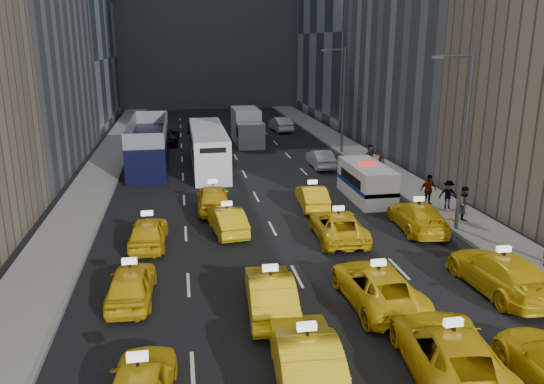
# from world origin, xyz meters

# --- Properties ---
(sidewalk_west) EXTENTS (3.00, 90.00, 0.15)m
(sidewalk_west) POSITION_xyz_m (-10.50, 25.00, 0.07)
(sidewalk_west) COLOR gray
(sidewalk_west) RESTS_ON ground
(sidewalk_east) EXTENTS (3.00, 90.00, 0.15)m
(sidewalk_east) POSITION_xyz_m (10.50, 25.00, 0.07)
(sidewalk_east) COLOR gray
(sidewalk_east) RESTS_ON ground
(curb_west) EXTENTS (0.15, 90.00, 0.18)m
(curb_west) POSITION_xyz_m (-9.05, 25.00, 0.09)
(curb_west) COLOR slate
(curb_west) RESTS_ON ground
(curb_east) EXTENTS (0.15, 90.00, 0.18)m
(curb_east) POSITION_xyz_m (9.05, 25.00, 0.09)
(curb_east) COLOR slate
(curb_east) RESTS_ON ground
(streetlight_near) EXTENTS (2.15, 0.22, 9.00)m
(streetlight_near) POSITION_xyz_m (9.18, 12.00, 4.92)
(streetlight_near) COLOR #595B60
(streetlight_near) RESTS_ON ground
(streetlight_far) EXTENTS (2.15, 0.22, 9.00)m
(streetlight_far) POSITION_xyz_m (9.18, 32.00, 4.92)
(streetlight_far) COLOR #595B60
(streetlight_far) RESTS_ON ground
(taxi_5) EXTENTS (2.11, 5.08, 1.63)m
(taxi_5) POSITION_xyz_m (-1.33, 0.90, 0.82)
(taxi_5) COLOR yellow
(taxi_5) RESTS_ON ground
(taxi_6) EXTENTS (3.17, 5.70, 1.51)m
(taxi_6) POSITION_xyz_m (2.91, 0.60, 0.75)
(taxi_6) COLOR yellow
(taxi_6) RESTS_ON ground
(taxi_8) EXTENTS (1.81, 4.15, 1.39)m
(taxi_8) POSITION_xyz_m (-6.62, 7.00, 0.70)
(taxi_8) COLOR yellow
(taxi_8) RESTS_ON ground
(taxi_9) EXTENTS (1.90, 4.70, 1.52)m
(taxi_9) POSITION_xyz_m (-1.61, 5.22, 0.76)
(taxi_9) COLOR yellow
(taxi_9) RESTS_ON ground
(taxi_10) EXTENTS (2.52, 5.19, 1.42)m
(taxi_10) POSITION_xyz_m (2.42, 5.20, 0.71)
(taxi_10) COLOR yellow
(taxi_10) RESTS_ON ground
(taxi_11) EXTENTS (2.35, 5.41, 1.55)m
(taxi_11) POSITION_xyz_m (7.53, 5.34, 0.78)
(taxi_11) COLOR yellow
(taxi_11) RESTS_ON ground
(taxi_12) EXTENTS (1.87, 4.27, 1.43)m
(taxi_12) POSITION_xyz_m (-6.26, 12.59, 0.72)
(taxi_12) COLOR yellow
(taxi_12) RESTS_ON ground
(taxi_13) EXTENTS (1.94, 4.24, 1.35)m
(taxi_13) POSITION_xyz_m (-2.39, 13.77, 0.67)
(taxi_13) COLOR yellow
(taxi_13) RESTS_ON ground
(taxi_14) EXTENTS (2.56, 5.05, 1.37)m
(taxi_14) POSITION_xyz_m (2.94, 11.96, 0.68)
(taxi_14) COLOR yellow
(taxi_14) RESTS_ON ground
(taxi_15) EXTENTS (2.48, 5.20, 1.46)m
(taxi_15) POSITION_xyz_m (7.39, 12.51, 0.73)
(taxi_15) COLOR yellow
(taxi_15) RESTS_ON ground
(taxi_16) EXTENTS (1.96, 4.59, 1.55)m
(taxi_16) POSITION_xyz_m (-2.84, 17.57, 0.77)
(taxi_16) COLOR yellow
(taxi_16) RESTS_ON ground
(taxi_17) EXTENTS (1.71, 4.18, 1.35)m
(taxi_17) POSITION_xyz_m (2.93, 17.15, 0.67)
(taxi_17) COLOR yellow
(taxi_17) RESTS_ON ground
(nypd_van) EXTENTS (2.59, 5.63, 2.35)m
(nypd_van) POSITION_xyz_m (6.68, 18.39, 1.06)
(nypd_van) COLOR white
(nypd_van) RESTS_ON ground
(double_decker) EXTENTS (4.07, 12.33, 3.52)m
(double_decker) POSITION_xyz_m (-6.99, 30.00, 1.75)
(double_decker) COLOR black
(double_decker) RESTS_ON ground
(city_bus) EXTENTS (3.66, 12.10, 3.08)m
(city_bus) POSITION_xyz_m (-2.47, 28.60, 1.52)
(city_bus) COLOR white
(city_bus) RESTS_ON ground
(box_truck) EXTENTS (3.21, 7.29, 3.23)m
(box_truck) POSITION_xyz_m (1.78, 38.21, 1.59)
(box_truck) COLOR white
(box_truck) RESTS_ON ground
(misc_car_0) EXTENTS (1.51, 4.20, 1.38)m
(misc_car_0) POSITION_xyz_m (6.10, 27.16, 0.69)
(misc_car_0) COLOR #AFB1B7
(misc_car_0) RESTS_ON ground
(misc_car_1) EXTENTS (2.53, 5.36, 1.48)m
(misc_car_1) POSITION_xyz_m (-5.95, 39.25, 0.74)
(misc_car_1) COLOR black
(misc_car_1) RESTS_ON ground
(misc_car_2) EXTENTS (2.76, 5.34, 1.48)m
(misc_car_2) POSITION_xyz_m (2.99, 44.65, 0.74)
(misc_car_2) COLOR slate
(misc_car_2) RESTS_ON ground
(misc_car_3) EXTENTS (1.75, 4.05, 1.36)m
(misc_car_3) POSITION_xyz_m (-2.92, 45.61, 0.68)
(misc_car_3) COLOR black
(misc_car_3) RESTS_ON ground
(misc_car_4) EXTENTS (2.03, 4.91, 1.58)m
(misc_car_4) POSITION_xyz_m (6.28, 44.69, 0.79)
(misc_car_4) COLOR #B9BBC1
(misc_car_4) RESTS_ON ground
(pedestrian_1) EXTENTS (1.03, 0.71, 1.93)m
(pedestrian_1) POSITION_xyz_m (10.21, 12.94, 1.12)
(pedestrian_1) COLOR gray
(pedestrian_1) RESTS_ON sidewalk_east
(pedestrian_2) EXTENTS (1.15, 0.79, 1.65)m
(pedestrian_2) POSITION_xyz_m (10.51, 15.26, 0.98)
(pedestrian_2) COLOR gray
(pedestrian_2) RESTS_ON sidewalk_east
(pedestrian_3) EXTENTS (1.14, 0.65, 1.84)m
(pedestrian_3) POSITION_xyz_m (9.64, 16.03, 1.07)
(pedestrian_3) COLOR gray
(pedestrian_3) RESTS_ON sidewalk_east
(pedestrian_4) EXTENTS (0.79, 0.49, 1.54)m
(pedestrian_4) POSITION_xyz_m (9.39, 22.89, 0.92)
(pedestrian_4) COLOR gray
(pedestrian_4) RESTS_ON sidewalk_east
(pedestrian_5) EXTENTS (1.70, 0.97, 1.76)m
(pedestrian_5) POSITION_xyz_m (9.69, 25.89, 1.03)
(pedestrian_5) COLOR gray
(pedestrian_5) RESTS_ON sidewalk_east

